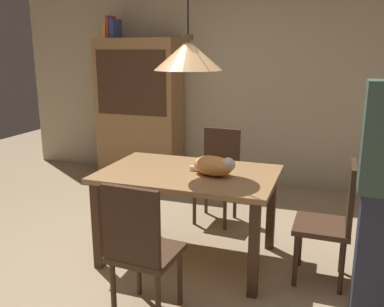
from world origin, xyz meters
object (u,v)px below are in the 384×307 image
Objects in this scene: chair_far_back at (218,171)px; book_red_tall at (111,27)px; book_blue_wide at (116,29)px; hutch_bookcase at (139,112)px; dining_table at (188,184)px; chair_near_front at (140,246)px; chair_right_side at (334,218)px; book_yellow_short at (108,31)px; cat_sleeping at (214,166)px; pendant_lamp at (188,55)px.

book_red_tall is at bearing 148.64° from chair_far_back.
book_red_tall reaches higher than book_blue_wide.
hutch_bookcase is (-1.40, 1.08, 0.38)m from chair_far_back.
dining_table is at bearing -54.52° from hutch_bookcase.
hutch_bookcase reaches higher than chair_near_front.
book_yellow_short is (-2.95, 1.96, 1.43)m from chair_right_side.
cat_sleeping is at bearing -50.77° from hutch_bookcase.
book_yellow_short reaches higher than hutch_bookcase.
book_yellow_short is at bearing 146.42° from chair_right_side.
chair_far_back is 0.50× the size of hutch_bookcase.
pendant_lamp is at bearing -47.05° from book_yellow_short.
pendant_lamp is at bearing -90.37° from chair_far_back.
pendant_lamp is (-1.13, 0.00, 1.15)m from chair_right_side.
hutch_bookcase is at bearing 129.23° from cat_sleeping.
chair_far_back is 0.98m from cat_sleeping.
cat_sleeping is 2.56m from hutch_bookcase.
dining_table is 2.41m from hutch_bookcase.
chair_right_side is 3.79m from book_red_tall.
book_blue_wide is at bearing 131.01° from dining_table.
cat_sleeping is at bearing -44.91° from book_red_tall.
book_red_tall reaches higher than chair_near_front.
chair_near_front is at bearing -63.88° from hutch_bookcase.
book_red_tall is (0.06, 0.00, 0.05)m from book_yellow_short.
chair_near_front is 3.65m from book_red_tall.
dining_table is 3.45× the size of cat_sleeping.
hutch_bookcase is (-1.39, 2.83, 0.38)m from chair_near_front.
chair_far_back is at bearing 89.63° from dining_table.
dining_table is 1.01m from pendant_lamp.
book_blue_wide reaches higher than hutch_bookcase.
book_red_tall is at bearing 0.00° from book_yellow_short.
chair_near_front is 3.88× the size of book_blue_wide.
cat_sleeping reaches higher than dining_table.
pendant_lamp is at bearing 174.15° from cat_sleeping.
chair_right_side is at bearing -37.81° from hutch_bookcase.
cat_sleeping is at bearing -44.10° from book_yellow_short.
pendant_lamp reaches higher than chair_far_back.
chair_near_front is (-0.01, -1.76, 0.00)m from chair_far_back.
book_blue_wide is (-1.71, 1.08, 1.46)m from chair_far_back.
hutch_bookcase reaches higher than dining_table.
chair_far_back is at bearing 89.63° from pendant_lamp.
book_blue_wide reaches higher than dining_table.
dining_table is 0.28m from cat_sleeping.
dining_table is at bearing 179.95° from chair_right_side.
chair_right_side is 1.43m from chair_near_front.
chair_far_back reaches higher than cat_sleeping.
pendant_lamp is 0.70× the size of hutch_bookcase.
dining_table is 1.08× the size of pendant_lamp.
chair_near_front is 3.61m from book_blue_wide.
chair_near_front is at bearing -104.78° from cat_sleeping.
chair_far_back is 3.32× the size of book_red_tall.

